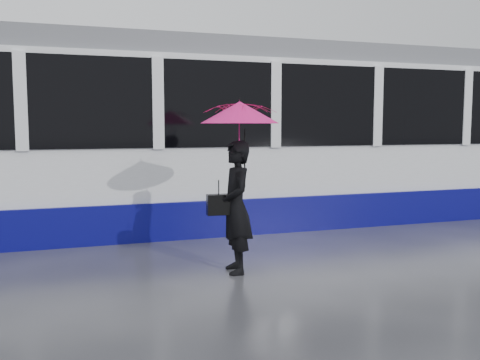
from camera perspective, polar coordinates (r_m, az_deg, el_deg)
name	(u,v)px	position (r m, az deg, el deg)	size (l,w,h in m)	color
ground	(240,254)	(7.78, -0.01, -7.95)	(90.00, 90.00, 0.00)	#2A2A2F
rails	(197,224)	(10.12, -4.61, -4.69)	(34.00, 1.51, 0.02)	#3F3D38
tram	(58,138)	(9.65, -18.83, 4.24)	(26.00, 2.56, 3.35)	white
woman	(236,207)	(6.71, -0.43, -2.91)	(0.61, 0.40, 1.66)	black
umbrella	(240,128)	(6.64, -0.03, 5.59)	(1.05, 1.05, 1.12)	#F21473
handbag	(219,205)	(6.65, -2.29, -2.63)	(0.31, 0.15, 0.44)	black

